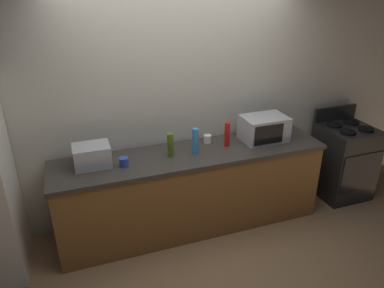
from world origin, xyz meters
name	(u,v)px	position (x,y,z in m)	size (l,w,h in m)	color
ground_plane	(205,247)	(0.00, 0.00, 0.00)	(8.00, 8.00, 0.00)	#93704C
back_wall	(179,99)	(0.00, 0.81, 1.35)	(6.40, 0.10, 2.70)	beige
counter_run	(192,190)	(0.00, 0.40, 0.45)	(2.84, 0.64, 0.90)	brown
stove_range	(343,161)	(2.00, 0.40, 0.46)	(0.60, 0.61, 1.08)	black
microwave	(264,128)	(0.85, 0.45, 1.04)	(0.48, 0.35, 0.27)	#B7BABF
toaster_oven	(92,156)	(-0.98, 0.46, 1.01)	(0.34, 0.26, 0.21)	#B7BABF
bottle_spray_cleaner	(195,141)	(0.03, 0.38, 1.04)	(0.06, 0.06, 0.27)	#338CE5
bottle_olive_oil	(170,145)	(-0.22, 0.42, 1.02)	(0.06, 0.06, 0.24)	#4C6B19
bottle_hot_sauce	(227,134)	(0.41, 0.44, 1.03)	(0.06, 0.06, 0.26)	red
mug_white	(207,139)	(0.24, 0.58, 0.94)	(0.08, 0.08, 0.09)	white
mug_blue	(124,162)	(-0.70, 0.35, 0.94)	(0.09, 0.09, 0.09)	#2D4CB2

